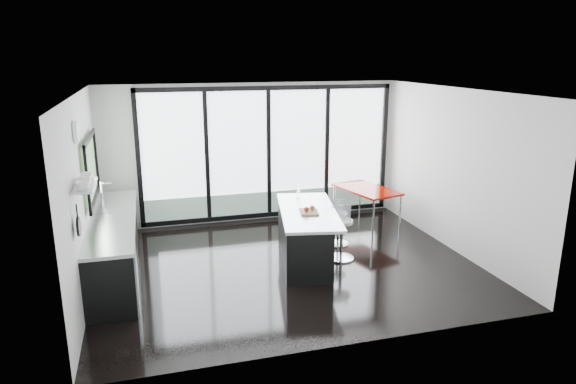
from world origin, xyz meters
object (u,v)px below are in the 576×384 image
object	(u,v)px
bar_stool_near	(341,240)
bar_stool_far	(338,228)
red_table	(366,206)
island	(304,235)

from	to	relation	value
bar_stool_near	bar_stool_far	xyz separation A→B (m)	(0.19, 0.65, -0.04)
bar_stool_far	red_table	bearing A→B (deg)	46.66
bar_stool_far	red_table	distance (m)	1.39
island	bar_stool_far	bearing A→B (deg)	31.60
bar_stool_near	red_table	xyz separation A→B (m)	(1.18, 1.63, 0.02)
bar_stool_far	bar_stool_near	bearing A→B (deg)	-104.82
bar_stool_near	bar_stool_far	size ratio (longest dim) A/B	1.12
island	bar_stool_far	xyz separation A→B (m)	(0.81, 0.50, -0.13)
island	red_table	size ratio (longest dim) A/B	1.66
island	bar_stool_near	xyz separation A→B (m)	(0.61, -0.15, -0.10)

